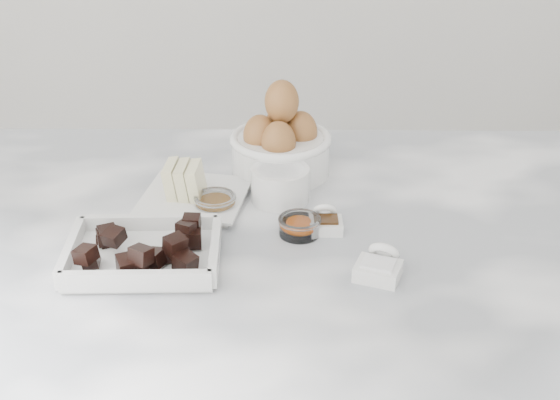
{
  "coord_description": "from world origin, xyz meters",
  "views": [
    {
      "loc": [
        0.03,
        -1.01,
        1.53
      ],
      "look_at": [
        0.02,
        0.03,
        0.98
      ],
      "focal_mm": 50.0,
      "sensor_mm": 36.0,
      "label": 1
    }
  ],
  "objects_px": {
    "sugar_ramekin": "(280,183)",
    "honey_bowl": "(215,203)",
    "vanilla_spoon": "(325,221)",
    "zest_bowl": "(300,225)",
    "egg_bowl": "(281,144)",
    "butter_plate": "(192,191)",
    "salt_spoon": "(379,266)",
    "chocolate_dish": "(143,249)"
  },
  "relations": [
    {
      "from": "chocolate_dish",
      "to": "vanilla_spoon",
      "type": "distance_m",
      "value": 0.28
    },
    {
      "from": "vanilla_spoon",
      "to": "egg_bowl",
      "type": "bearing_deg",
      "value": 109.63
    },
    {
      "from": "sugar_ramekin",
      "to": "vanilla_spoon",
      "type": "height_order",
      "value": "sugar_ramekin"
    },
    {
      "from": "butter_plate",
      "to": "zest_bowl",
      "type": "distance_m",
      "value": 0.2
    },
    {
      "from": "sugar_ramekin",
      "to": "egg_bowl",
      "type": "bearing_deg",
      "value": 90.27
    },
    {
      "from": "chocolate_dish",
      "to": "salt_spoon",
      "type": "bearing_deg",
      "value": -4.77
    },
    {
      "from": "butter_plate",
      "to": "vanilla_spoon",
      "type": "distance_m",
      "value": 0.23
    },
    {
      "from": "butter_plate",
      "to": "salt_spoon",
      "type": "xyz_separation_m",
      "value": [
        0.28,
        -0.21,
        -0.01
      ]
    },
    {
      "from": "chocolate_dish",
      "to": "zest_bowl",
      "type": "xyz_separation_m",
      "value": [
        0.22,
        0.08,
        -0.01
      ]
    },
    {
      "from": "egg_bowl",
      "to": "honey_bowl",
      "type": "relative_size",
      "value": 2.6
    },
    {
      "from": "chocolate_dish",
      "to": "butter_plate",
      "type": "xyz_separation_m",
      "value": [
        0.05,
        0.18,
        -0.0
      ]
    },
    {
      "from": "butter_plate",
      "to": "vanilla_spoon",
      "type": "bearing_deg",
      "value": -21.25
    },
    {
      "from": "vanilla_spoon",
      "to": "butter_plate",
      "type": "bearing_deg",
      "value": 158.75
    },
    {
      "from": "sugar_ramekin",
      "to": "honey_bowl",
      "type": "xyz_separation_m",
      "value": [
        -0.1,
        -0.04,
        -0.02
      ]
    },
    {
      "from": "vanilla_spoon",
      "to": "zest_bowl",
      "type": "bearing_deg",
      "value": -157.66
    },
    {
      "from": "butter_plate",
      "to": "vanilla_spoon",
      "type": "relative_size",
      "value": 3.01
    },
    {
      "from": "zest_bowl",
      "to": "salt_spoon",
      "type": "xyz_separation_m",
      "value": [
        0.11,
        -0.11,
        -0.0
      ]
    },
    {
      "from": "sugar_ramekin",
      "to": "salt_spoon",
      "type": "bearing_deg",
      "value": -57.79
    },
    {
      "from": "chocolate_dish",
      "to": "butter_plate",
      "type": "distance_m",
      "value": 0.19
    },
    {
      "from": "butter_plate",
      "to": "sugar_ramekin",
      "type": "relative_size",
      "value": 1.98
    },
    {
      "from": "sugar_ramekin",
      "to": "vanilla_spoon",
      "type": "relative_size",
      "value": 1.52
    },
    {
      "from": "butter_plate",
      "to": "salt_spoon",
      "type": "relative_size",
      "value": 2.16
    },
    {
      "from": "salt_spoon",
      "to": "butter_plate",
      "type": "bearing_deg",
      "value": 143.31
    },
    {
      "from": "butter_plate",
      "to": "sugar_ramekin",
      "type": "height_order",
      "value": "butter_plate"
    },
    {
      "from": "egg_bowl",
      "to": "vanilla_spoon",
      "type": "bearing_deg",
      "value": -70.37
    },
    {
      "from": "chocolate_dish",
      "to": "sugar_ramekin",
      "type": "height_order",
      "value": "same"
    },
    {
      "from": "chocolate_dish",
      "to": "vanilla_spoon",
      "type": "bearing_deg",
      "value": 20.85
    },
    {
      "from": "butter_plate",
      "to": "salt_spoon",
      "type": "bearing_deg",
      "value": -36.69
    },
    {
      "from": "egg_bowl",
      "to": "vanilla_spoon",
      "type": "distance_m",
      "value": 0.21
    },
    {
      "from": "egg_bowl",
      "to": "butter_plate",
      "type": "bearing_deg",
      "value": -140.84
    },
    {
      "from": "salt_spoon",
      "to": "zest_bowl",
      "type": "bearing_deg",
      "value": 134.49
    },
    {
      "from": "sugar_ramekin",
      "to": "vanilla_spoon",
      "type": "bearing_deg",
      "value": -53.28
    },
    {
      "from": "sugar_ramekin",
      "to": "egg_bowl",
      "type": "relative_size",
      "value": 0.54
    },
    {
      "from": "zest_bowl",
      "to": "salt_spoon",
      "type": "height_order",
      "value": "salt_spoon"
    },
    {
      "from": "butter_plate",
      "to": "vanilla_spoon",
      "type": "xyz_separation_m",
      "value": [
        0.21,
        -0.08,
        -0.01
      ]
    },
    {
      "from": "chocolate_dish",
      "to": "butter_plate",
      "type": "height_order",
      "value": "butter_plate"
    },
    {
      "from": "butter_plate",
      "to": "salt_spoon",
      "type": "height_order",
      "value": "butter_plate"
    },
    {
      "from": "butter_plate",
      "to": "egg_bowl",
      "type": "bearing_deg",
      "value": 39.16
    },
    {
      "from": "egg_bowl",
      "to": "honey_bowl",
      "type": "height_order",
      "value": "egg_bowl"
    },
    {
      "from": "honey_bowl",
      "to": "butter_plate",
      "type": "bearing_deg",
      "value": 142.64
    },
    {
      "from": "butter_plate",
      "to": "zest_bowl",
      "type": "relative_size",
      "value": 2.86
    },
    {
      "from": "egg_bowl",
      "to": "zest_bowl",
      "type": "height_order",
      "value": "egg_bowl"
    }
  ]
}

